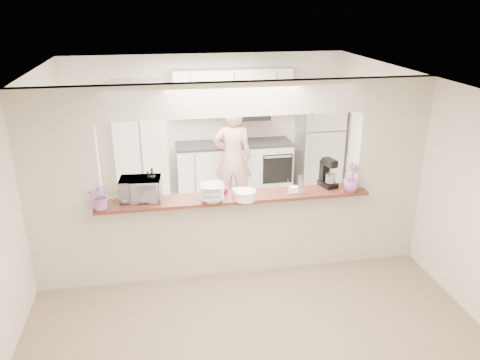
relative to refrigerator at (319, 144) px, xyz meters
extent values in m
plane|color=gray|center=(-2.05, -2.65, -0.85)|extent=(6.00, 6.00, 0.00)
cube|color=silver|center=(-2.05, -1.10, -0.84)|extent=(5.00, 2.90, 0.01)
cube|color=beige|center=(-4.10, -2.65, 0.40)|extent=(0.90, 0.15, 2.50)
cube|color=beige|center=(0.00, -2.65, 0.40)|extent=(0.90, 0.15, 2.50)
cube|color=beige|center=(-2.05, -2.65, 1.45)|extent=(3.20, 0.15, 0.40)
cube|color=beige|center=(-2.05, -2.65, -0.32)|extent=(3.20, 0.15, 1.05)
cube|color=brown|center=(-2.05, -2.70, 0.22)|extent=(3.40, 0.38, 0.04)
cube|color=silver|center=(-3.25, 0.05, 0.20)|extent=(0.90, 0.60, 2.10)
cube|color=silver|center=(-1.60, 0.05, -0.40)|extent=(2.10, 0.60, 0.90)
cube|color=#2C2C2F|center=(-1.60, 0.05, 0.07)|extent=(2.10, 0.62, 0.04)
cube|color=silver|center=(-1.60, 0.18, 1.02)|extent=(2.10, 0.35, 0.75)
cube|color=black|center=(-1.35, 0.07, 0.59)|extent=(0.75, 0.45, 0.12)
cube|color=black|center=(-0.85, -0.25, -0.35)|extent=(0.55, 0.02, 0.55)
cube|color=#B5B5BA|center=(0.00, 0.00, 0.00)|extent=(0.75, 0.70, 1.70)
imported|color=pink|center=(-3.65, -2.80, 0.41)|extent=(0.31, 0.27, 0.34)
cylinder|color=black|center=(-3.10, -2.58, 0.37)|extent=(0.07, 0.07, 0.26)
cylinder|color=black|center=(-3.10, -2.58, 0.54)|extent=(0.02, 0.02, 0.09)
cylinder|color=black|center=(-3.05, -2.58, 0.38)|extent=(0.08, 0.08, 0.29)
cylinder|color=black|center=(-3.05, -2.58, 0.58)|extent=(0.03, 0.03, 0.10)
imported|color=#AFB0B4|center=(-3.20, -2.60, 0.38)|extent=(0.52, 0.38, 0.27)
imported|color=silver|center=(-2.35, -2.81, 0.35)|extent=(0.32, 0.32, 0.21)
cylinder|color=white|center=(-1.95, -2.84, 0.30)|extent=(0.25, 0.25, 0.11)
cylinder|color=white|center=(-1.95, -2.84, 0.36)|extent=(0.26, 0.26, 0.01)
cylinder|color=white|center=(-1.95, -2.84, 0.28)|extent=(0.25, 0.25, 0.08)
cylinder|color=white|center=(-1.95, -2.84, 0.33)|extent=(0.26, 0.26, 0.01)
cylinder|color=maroon|center=(-2.20, -2.57, 0.28)|extent=(0.15, 0.15, 0.07)
cylinder|color=#CAB58F|center=(-2.00, -2.68, 0.28)|extent=(0.17, 0.17, 0.08)
cube|color=silver|center=(-1.25, -2.72, 0.25)|extent=(0.25, 0.15, 0.01)
cube|color=white|center=(-1.25, -2.72, 0.28)|extent=(0.11, 0.11, 0.06)
cube|color=black|center=(-0.80, -2.60, 0.27)|extent=(0.22, 0.29, 0.06)
cube|color=black|center=(-0.82, -2.51, 0.44)|extent=(0.13, 0.12, 0.27)
cube|color=black|center=(-0.80, -2.61, 0.57)|extent=(0.16, 0.24, 0.09)
cylinder|color=#B7B7BC|center=(-0.79, -2.65, 0.37)|extent=(0.13, 0.13, 0.12)
imported|color=#CE6FCF|center=(-0.56, -2.80, 0.43)|extent=(0.27, 0.27, 0.37)
imported|color=#D49D89|center=(-1.74, -0.65, 0.04)|extent=(0.71, 0.53, 1.77)
camera|label=1|loc=(-2.94, -7.99, 2.55)|focal=35.00mm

